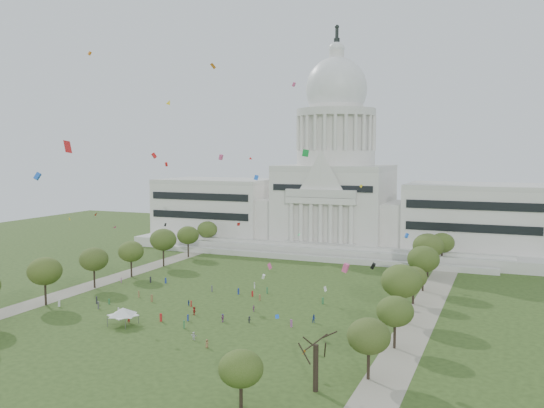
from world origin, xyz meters
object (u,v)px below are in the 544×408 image
Objects in this scene: big_bare_tree at (316,341)px; event_tent at (123,311)px; capitol at (335,194)px; person_0 at (370,323)px.

event_tent is at bearing 160.84° from big_bare_tree.
capitol is 16.28× the size of event_tent.
big_bare_tree reaches higher than person_0.
event_tent is 56.70m from person_0.
capitol reaches higher than event_tent.
person_0 is (0.26, 38.79, -7.87)m from big_bare_tree.
big_bare_tree reaches higher than event_tent.
event_tent is at bearing -96.72° from capitol.
person_0 is (38.26, -102.79, -21.49)m from capitol.
event_tent is (-14.53, -123.33, -19.06)m from capitol.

